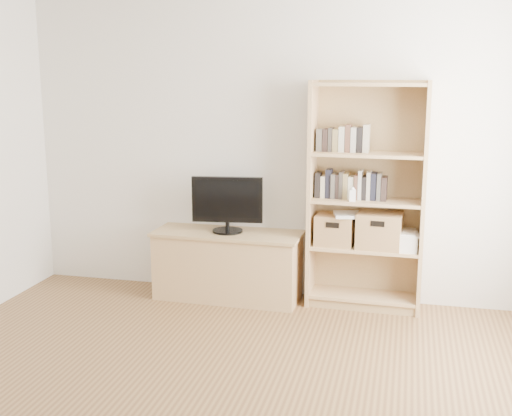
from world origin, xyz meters
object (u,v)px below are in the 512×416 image
(television, at_px, (227,205))
(basket_right, at_px, (379,230))
(basket_left, at_px, (335,230))
(laptop, at_px, (354,215))
(bookshelf, at_px, (367,197))
(baby_monitor, at_px, (352,196))
(tv_stand, at_px, (228,266))

(television, bearing_deg, basket_right, -4.67)
(basket_left, height_order, laptop, laptop)
(bookshelf, xyz_separation_m, basket_left, (-0.25, 0.00, -0.29))
(basket_right, bearing_deg, basket_left, -177.43)
(bookshelf, bearing_deg, baby_monitor, -135.00)
(television, xyz_separation_m, basket_left, (0.92, 0.07, -0.18))
(television, xyz_separation_m, laptop, (1.08, 0.05, -0.04))
(basket_left, bearing_deg, bookshelf, 3.36)
(bookshelf, height_order, baby_monitor, bookshelf)
(television, bearing_deg, laptop, -4.72)
(basket_right, bearing_deg, baby_monitor, -153.09)
(television, distance_m, basket_left, 0.94)
(bookshelf, bearing_deg, television, -175.39)
(baby_monitor, bearing_deg, tv_stand, 166.42)
(basket_right, bearing_deg, television, -173.46)
(tv_stand, height_order, laptop, laptop)
(television, height_order, laptop, television)
(tv_stand, bearing_deg, baby_monitor, -0.55)
(baby_monitor, bearing_deg, basket_right, 11.32)
(tv_stand, bearing_deg, basket_right, 3.98)
(basket_left, bearing_deg, television, -172.29)
(television, xyz_separation_m, basket_right, (1.28, 0.06, -0.16))
(bookshelf, relative_size, baby_monitor, 19.69)
(bookshelf, bearing_deg, tv_stand, -175.39)
(basket_right, height_order, laptop, basket_right)
(baby_monitor, distance_m, laptop, 0.20)
(tv_stand, height_order, basket_right, basket_right)
(baby_monitor, relative_size, basket_right, 0.27)
(baby_monitor, bearing_deg, television, 166.42)
(tv_stand, height_order, basket_left, basket_left)
(basket_left, relative_size, basket_right, 0.87)
(baby_monitor, relative_size, basket_left, 0.31)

